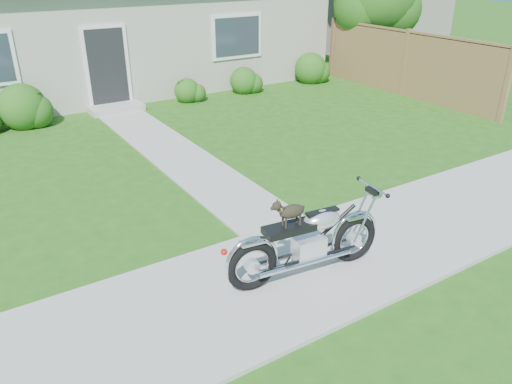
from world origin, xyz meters
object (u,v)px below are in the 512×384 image
house (120,12)px  potted_plant_right (182,90)px  tree_near (382,0)px  fence (405,63)px  potted_plant_left (31,108)px  motorcycle_with_dog (309,240)px

house → potted_plant_right: 3.92m
tree_near → house: bearing=152.2°
fence → potted_plant_right: size_ratio=10.03×
potted_plant_left → motorcycle_with_dog: 8.90m
potted_plant_left → potted_plant_right: potted_plant_left is taller
house → fence: size_ratio=1.90×
house → potted_plant_right: bearing=-83.1°
tree_near → potted_plant_left: (-11.08, 0.50, -2.05)m
potted_plant_left → fence: bearing=-15.8°
potted_plant_left → potted_plant_right: (4.02, 0.00, -0.10)m
fence → potted_plant_right: 6.55m
house → potted_plant_left: bearing=-136.3°
tree_near → potted_plant_left: size_ratio=4.51×
motorcycle_with_dog → fence: bearing=42.9°
house → potted_plant_right: (0.41, -3.44, -1.83)m
fence → potted_plant_right: fence is taller
fence → house: bearing=135.3°
fence → potted_plant_left: (-9.91, 2.80, -0.51)m
fence → motorcycle_with_dog: fence is taller
house → motorcycle_with_dog: house is taller
fence → tree_near: (1.18, 2.30, 1.54)m
potted_plant_left → potted_plant_right: size_ratio=1.30×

